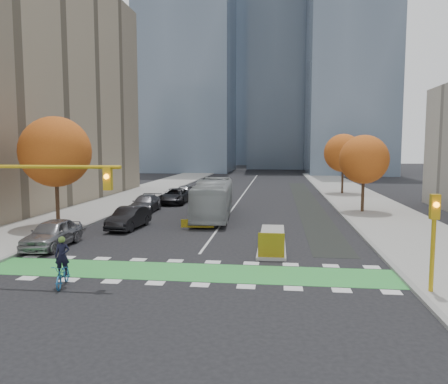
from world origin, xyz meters
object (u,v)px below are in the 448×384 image
(tree_west, at_px, (56,152))
(parked_car_e, at_px, (184,192))
(tree_east_near, at_px, (364,159))
(traffic_signal_west, at_px, (2,190))
(hazard_board, at_px, (271,245))
(parked_car_c, at_px, (145,204))
(traffic_signal_east, at_px, (434,228))
(parked_car_d, at_px, (175,196))
(cyclist, at_px, (63,270))
(parked_car_b, at_px, (129,218))
(tree_east_far, at_px, (343,153))
(parked_car_a, at_px, (52,233))
(bus, at_px, (213,199))

(tree_west, bearing_deg, parked_car_e, 74.46)
(tree_east_near, relative_size, traffic_signal_west, 0.83)
(hazard_board, distance_m, parked_car_c, 20.01)
(traffic_signal_west, xyz_separation_m, traffic_signal_east, (18.43, 0.00, -1.30))
(hazard_board, distance_m, parked_car_d, 24.64)
(parked_car_d, bearing_deg, cyclist, -85.48)
(tree_west, relative_size, cyclist, 3.77)
(tree_west, relative_size, parked_car_b, 1.71)
(hazard_board, distance_m, traffic_signal_east, 8.26)
(tree_east_near, height_order, parked_car_d, tree_east_near)
(tree_east_far, xyz_separation_m, traffic_signal_east, (-2.00, -38.51, -2.51))
(traffic_signal_west, xyz_separation_m, cyclist, (3.13, -0.78, -3.31))
(parked_car_a, relative_size, parked_car_c, 0.94)
(hazard_board, xyz_separation_m, traffic_signal_east, (6.50, -4.71, 1.93))
(tree_east_far, relative_size, parked_car_c, 1.46)
(parked_car_a, distance_m, parked_car_e, 26.00)
(traffic_signal_west, relative_size, cyclist, 3.90)
(parked_car_a, bearing_deg, tree_east_far, 55.84)
(parked_car_a, distance_m, parked_car_d, 21.03)
(cyclist, distance_m, parked_car_e, 32.83)
(hazard_board, bearing_deg, parked_car_e, 111.20)
(parked_car_a, xyz_separation_m, parked_car_d, (2.50, 20.89, -0.05))
(tree_east_near, relative_size, tree_east_far, 0.92)
(hazard_board, height_order, parked_car_c, parked_car_c)
(tree_west, xyz_separation_m, parked_car_a, (3.00, -6.40, -4.77))
(traffic_signal_west, xyz_separation_m, parked_car_a, (-1.07, 6.11, -3.19))
(hazard_board, height_order, bus, bus)
(tree_east_far, height_order, cyclist, tree_east_far)
(parked_car_c, bearing_deg, traffic_signal_east, -49.58)
(bus, bearing_deg, parked_car_b, -136.72)
(parked_car_b, bearing_deg, parked_car_d, 94.87)
(tree_east_near, distance_m, traffic_signal_west, 30.08)
(traffic_signal_east, xyz_separation_m, bus, (-11.58, 18.26, -1.12))
(hazard_board, relative_size, tree_east_near, 0.20)
(hazard_board, relative_size, parked_car_a, 0.28)
(traffic_signal_west, distance_m, parked_car_c, 21.10)
(hazard_board, height_order, traffic_signal_west, traffic_signal_west)
(tree_west, xyz_separation_m, parked_car_e, (5.42, 19.49, -4.84))
(traffic_signal_west, bearing_deg, cyclist, -14.05)
(tree_west, relative_size, tree_east_near, 1.16)
(cyclist, relative_size, parked_car_c, 0.42)
(hazard_board, bearing_deg, parked_car_d, 115.23)
(tree_east_near, xyz_separation_m, parked_car_c, (-19.83, -1.67, -4.10))
(bus, bearing_deg, cyclist, -104.69)
(tree_west, height_order, parked_car_b, tree_west)
(cyclist, bearing_deg, tree_east_near, 41.35)
(cyclist, height_order, bus, bus)
(hazard_board, xyz_separation_m, parked_car_e, (-10.58, 27.29, -0.03))
(traffic_signal_east, distance_m, cyclist, 15.45)
(parked_car_a, bearing_deg, bus, 56.32)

